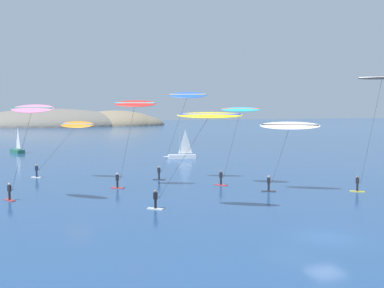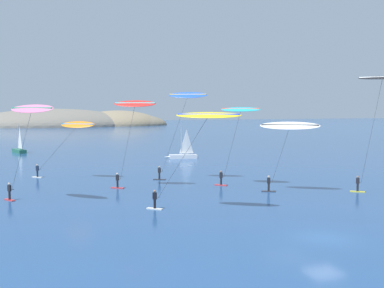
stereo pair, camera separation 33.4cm
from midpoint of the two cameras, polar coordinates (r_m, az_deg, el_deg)
The scene contains 12 objects.
ground_plane at distance 34.93m, azimuth 15.32°, elevation -10.62°, with size 600.00×600.00×0.00m, color navy.
headland_island at distance 244.97m, azimuth -13.36°, elevation 2.13°, with size 96.67×52.22×16.82m.
sailboat_near at distance 84.35m, azimuth -1.52°, elevation -1.30°, with size 5.97×2.17×5.70m.
sailboat_far at distance 101.33m, azimuth -20.15°, elevation -0.62°, with size 2.77×5.92×5.70m.
kitesurfer_orange at distance 61.52m, azimuth -14.05°, elevation 1.71°, with size 7.64×5.80×7.30m.
kitesurfer_black at distance 53.29m, azimuth 21.17°, elevation 6.08°, with size 4.21×4.37×12.24m.
kitesurfer_white at distance 51.26m, azimuth 11.16°, elevation 1.66°, with size 5.86×4.52×7.52m.
kitesurfer_blue at distance 58.49m, azimuth -1.00°, elevation 4.98°, with size 6.24×4.22×10.89m.
kitesurfer_pink at distance 46.93m, azimuth -18.85°, elevation 3.12°, with size 4.88×5.45×9.29m.
kitesurfer_yellow at distance 40.75m, azimuth 1.29°, elevation 2.59°, with size 7.34×5.52×8.62m.
kitesurfer_red at distance 52.99m, azimuth -7.16°, elevation 3.90°, with size 4.94×3.20×9.80m.
kitesurfer_cyan at distance 54.52m, azimuth 5.42°, elevation 3.42°, with size 4.78×3.92×9.05m.
Camera 1 is at (-20.20, -27.12, 8.93)m, focal length 45.00 mm.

